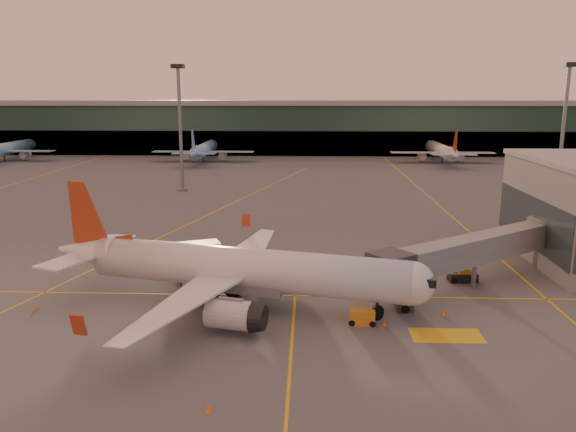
{
  "coord_description": "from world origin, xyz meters",
  "views": [
    {
      "loc": [
        6.29,
        -48.49,
        20.02
      ],
      "look_at": [
        3.72,
        19.75,
        5.0
      ],
      "focal_mm": 35.0,
      "sensor_mm": 36.0,
      "label": 1
    }
  ],
  "objects_px": {
    "main_airplane": "(234,269)",
    "catering_truck": "(195,260)",
    "pushback_tug": "(463,276)",
    "gpu_cart": "(362,317)"
  },
  "relations": [
    {
      "from": "main_airplane",
      "to": "catering_truck",
      "type": "bearing_deg",
      "value": 139.02
    },
    {
      "from": "catering_truck",
      "to": "gpu_cart",
      "type": "bearing_deg",
      "value": -54.98
    },
    {
      "from": "main_airplane",
      "to": "gpu_cart",
      "type": "bearing_deg",
      "value": -3.71
    },
    {
      "from": "catering_truck",
      "to": "main_airplane",
      "type": "bearing_deg",
      "value": -76.69
    },
    {
      "from": "gpu_cart",
      "to": "pushback_tug",
      "type": "xyz_separation_m",
      "value": [
        11.96,
        11.98,
        -0.03
      ]
    },
    {
      "from": "catering_truck",
      "to": "pushback_tug",
      "type": "height_order",
      "value": "catering_truck"
    },
    {
      "from": "catering_truck",
      "to": "pushback_tug",
      "type": "relative_size",
      "value": 1.92
    },
    {
      "from": "main_airplane",
      "to": "gpu_cart",
      "type": "relative_size",
      "value": 15.58
    },
    {
      "from": "main_airplane",
      "to": "catering_truck",
      "type": "relative_size",
      "value": 6.3
    },
    {
      "from": "main_airplane",
      "to": "catering_truck",
      "type": "xyz_separation_m",
      "value": [
        -5.2,
        7.35,
        -1.3
      ]
    }
  ]
}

